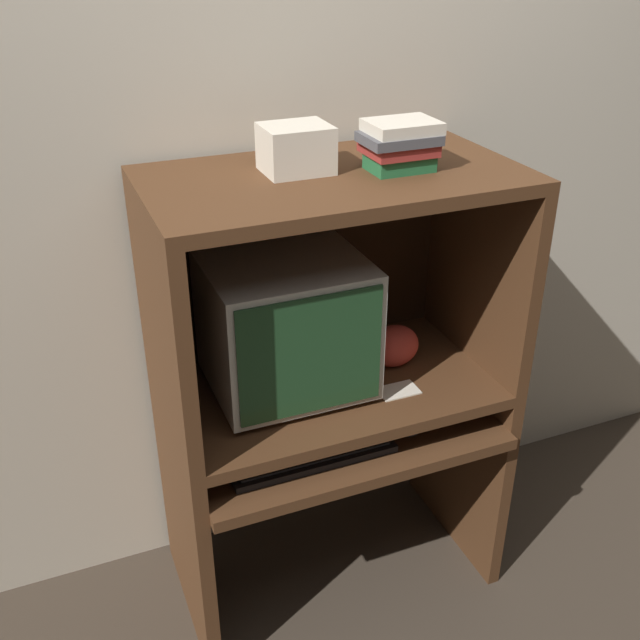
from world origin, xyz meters
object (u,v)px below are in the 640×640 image
Objects in this scene: mouse at (410,431)px; book_stack at (400,144)px; crt_monitor at (286,325)px; storage_box at (296,149)px; keyboard at (310,453)px; snack_bag at (394,346)px.

mouse is 0.82m from book_stack.
crt_monitor is 0.49m from storage_box.
storage_box is (-0.25, 0.09, -0.01)m from book_stack.
crt_monitor is at bearing 167.23° from book_stack.
crt_monitor reaches higher than keyboard.
book_stack is at bearing -19.46° from storage_box.
snack_bag is at bearing 78.81° from mouse.
keyboard is at bearing -152.51° from snack_bag.
book_stack is 0.27m from storage_box.
keyboard is at bearing -103.00° from storage_box.
crt_monitor is at bearing 89.21° from keyboard.
keyboard is 0.43m from snack_bag.
mouse is 0.37× the size of storage_box.
storage_box is (-0.30, 0.03, 0.63)m from snack_bag.
mouse is at bearing -41.02° from storage_box.
storage_box is at bearing 174.79° from snack_bag.
mouse is at bearing -3.37° from keyboard.
storage_box reaches higher than snack_bag.
storage_box reaches higher than crt_monitor.
keyboard is at bearing -90.79° from crt_monitor.
snack_bag reaches higher than mouse.
storage_box is (0.05, 0.21, 0.81)m from keyboard.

